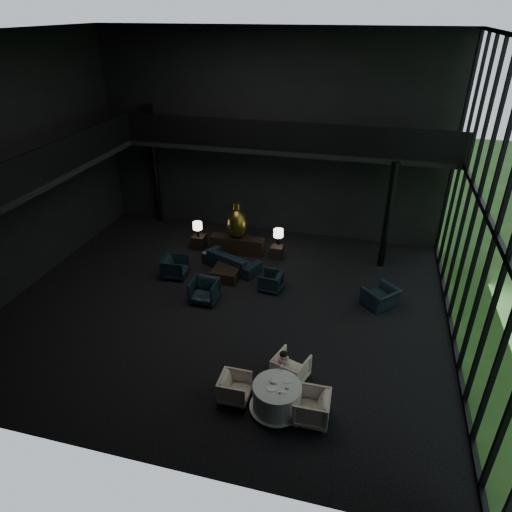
% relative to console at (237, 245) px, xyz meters
% --- Properties ---
extents(floor, '(14.00, 12.00, 0.02)m').
position_rel_console_xyz_m(floor, '(0.70, -3.59, -0.33)').
color(floor, black).
rests_on(floor, ground).
extents(ceiling, '(14.00, 12.00, 0.02)m').
position_rel_console_xyz_m(ceiling, '(0.70, -3.59, 7.67)').
color(ceiling, black).
rests_on(ceiling, ground).
extents(wall_back, '(14.00, 0.04, 8.00)m').
position_rel_console_xyz_m(wall_back, '(0.70, 2.41, 3.67)').
color(wall_back, black).
rests_on(wall_back, ground).
extents(wall_front, '(14.00, 0.04, 8.00)m').
position_rel_console_xyz_m(wall_front, '(0.70, -9.59, 3.67)').
color(wall_front, black).
rests_on(wall_front, ground).
extents(wall_left, '(0.04, 12.00, 8.00)m').
position_rel_console_xyz_m(wall_left, '(-6.30, -3.59, 3.67)').
color(wall_left, black).
rests_on(wall_left, ground).
extents(curtain_wall, '(0.20, 12.00, 8.00)m').
position_rel_console_xyz_m(curtain_wall, '(7.65, -3.59, 3.67)').
color(curtain_wall, black).
rests_on(curtain_wall, ground).
extents(mezzanine_left, '(2.00, 12.00, 0.25)m').
position_rel_console_xyz_m(mezzanine_left, '(-5.30, -3.59, 3.67)').
color(mezzanine_left, black).
rests_on(mezzanine_left, wall_left).
extents(mezzanine_back, '(12.00, 2.00, 0.25)m').
position_rel_console_xyz_m(mezzanine_back, '(1.70, 1.41, 3.67)').
color(mezzanine_back, black).
rests_on(mezzanine_back, wall_back).
extents(railing_left, '(0.06, 12.00, 1.00)m').
position_rel_console_xyz_m(railing_left, '(-4.30, -3.59, 4.27)').
color(railing_left, black).
rests_on(railing_left, mezzanine_left).
extents(railing_back, '(12.00, 0.06, 1.00)m').
position_rel_console_xyz_m(railing_back, '(1.70, 0.41, 4.27)').
color(railing_back, black).
rests_on(railing_back, mezzanine_back).
extents(column_nw, '(0.24, 0.24, 4.00)m').
position_rel_console_xyz_m(column_nw, '(-4.30, 2.11, 1.67)').
color(column_nw, black).
rests_on(column_nw, floor).
extents(column_ne, '(0.24, 0.24, 4.00)m').
position_rel_console_xyz_m(column_ne, '(5.50, 0.41, 1.67)').
color(column_ne, black).
rests_on(column_ne, floor).
extents(console, '(2.10, 0.48, 0.67)m').
position_rel_console_xyz_m(console, '(0.00, 0.00, 0.00)').
color(console, black).
rests_on(console, floor).
extents(bronze_urn, '(0.76, 0.76, 1.42)m').
position_rel_console_xyz_m(bronze_urn, '(0.00, 0.03, 0.94)').
color(bronze_urn, brown).
rests_on(bronze_urn, console).
extents(side_table_left, '(0.49, 0.49, 0.54)m').
position_rel_console_xyz_m(side_table_left, '(-1.60, 0.00, -0.06)').
color(side_table_left, black).
rests_on(side_table_left, floor).
extents(table_lamp_left, '(0.36, 0.36, 0.61)m').
position_rel_console_xyz_m(table_lamp_left, '(-1.60, -0.05, 0.64)').
color(table_lamp_left, black).
rests_on(table_lamp_left, side_table_left).
extents(side_table_right, '(0.46, 0.46, 0.50)m').
position_rel_console_xyz_m(side_table_right, '(1.60, -0.02, -0.08)').
color(side_table_right, black).
rests_on(side_table_right, floor).
extents(table_lamp_right, '(0.37, 0.37, 0.62)m').
position_rel_console_xyz_m(table_lamp_right, '(1.60, 0.16, 0.62)').
color(table_lamp_right, black).
rests_on(table_lamp_right, side_table_right).
extents(sofa, '(2.47, 1.54, 0.93)m').
position_rel_console_xyz_m(sofa, '(0.14, -1.19, 0.13)').
color(sofa, '#172535').
rests_on(sofa, floor).
extents(lounge_armchair_west, '(0.89, 0.94, 0.91)m').
position_rel_console_xyz_m(lounge_armchair_west, '(-1.62, -2.29, 0.12)').
color(lounge_armchair_west, black).
rests_on(lounge_armchair_west, floor).
extents(lounge_armchair_east, '(0.71, 0.75, 0.71)m').
position_rel_console_xyz_m(lounge_armchair_east, '(1.88, -2.29, 0.02)').
color(lounge_armchair_east, black).
rests_on(lounge_armchair_east, floor).
extents(lounge_armchair_south, '(0.95, 0.89, 0.97)m').
position_rel_console_xyz_m(lounge_armchair_south, '(-0.07, -3.51, 0.15)').
color(lounge_armchair_south, '#203339').
rests_on(lounge_armchair_south, floor).
extents(window_armchair, '(1.11, 1.12, 0.84)m').
position_rel_console_xyz_m(window_armchair, '(5.51, -2.32, 0.08)').
color(window_armchair, '#172836').
rests_on(window_armchair, floor).
extents(coffee_table, '(0.94, 0.94, 0.41)m').
position_rel_console_xyz_m(coffee_table, '(0.18, -1.98, -0.13)').
color(coffee_table, black).
rests_on(coffee_table, floor).
extents(dining_table, '(1.32, 1.32, 0.75)m').
position_rel_console_xyz_m(dining_table, '(3.21, -7.41, -0.01)').
color(dining_table, white).
rests_on(dining_table, floor).
extents(dining_chair_north, '(1.07, 1.03, 0.88)m').
position_rel_console_xyz_m(dining_chair_north, '(3.34, -6.34, 0.11)').
color(dining_chair_north, '#B6A490').
rests_on(dining_chair_north, floor).
extents(dining_chair_east, '(0.82, 0.88, 0.89)m').
position_rel_console_xyz_m(dining_chair_east, '(4.05, -7.50, 0.11)').
color(dining_chair_east, '#B8AC9A').
rests_on(dining_chair_east, floor).
extents(dining_chair_west, '(0.65, 0.69, 0.71)m').
position_rel_console_xyz_m(dining_chair_west, '(2.13, -7.33, 0.02)').
color(dining_chair_west, beige).
rests_on(dining_chair_west, floor).
extents(child, '(0.27, 0.27, 0.59)m').
position_rel_console_xyz_m(child, '(3.17, -6.52, 0.41)').
color(child, '#ECB6C9').
rests_on(child, dining_chair_north).
extents(plate_a, '(0.31, 0.31, 0.02)m').
position_rel_console_xyz_m(plate_a, '(3.10, -7.51, 0.42)').
color(plate_a, white).
rests_on(plate_a, dining_table).
extents(plate_b, '(0.28, 0.28, 0.01)m').
position_rel_console_xyz_m(plate_b, '(3.41, -7.19, 0.42)').
color(plate_b, white).
rests_on(plate_b, dining_table).
extents(saucer, '(0.18, 0.18, 0.01)m').
position_rel_console_xyz_m(saucer, '(3.40, -7.53, 0.42)').
color(saucer, white).
rests_on(saucer, dining_table).
extents(coffee_cup, '(0.11, 0.11, 0.07)m').
position_rel_console_xyz_m(coffee_cup, '(3.44, -7.44, 0.46)').
color(coffee_cup, white).
rests_on(coffee_cup, saucer).
extents(cereal_bowl, '(0.18, 0.18, 0.09)m').
position_rel_console_xyz_m(cereal_bowl, '(3.09, -7.33, 0.46)').
color(cereal_bowl, white).
rests_on(cereal_bowl, dining_table).
extents(cream_pot, '(0.06, 0.06, 0.07)m').
position_rel_console_xyz_m(cream_pot, '(3.31, -7.62, 0.45)').
color(cream_pot, '#99999E').
rests_on(cream_pot, dining_table).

